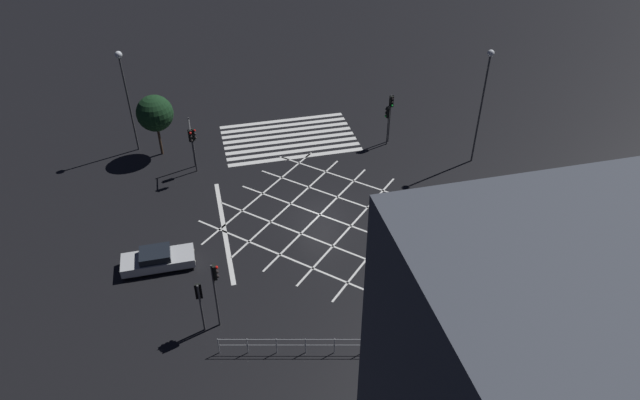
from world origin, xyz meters
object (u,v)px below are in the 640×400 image
traffic_light_ne_cross (199,297)px  traffic_light_sw_main (387,118)px  traffic_light_se_main (194,141)px  waiting_car (158,259)px  street_tree_near (155,113)px  traffic_light_nw_main (467,242)px  traffic_light_nw_cross (498,245)px  street_lamp_east (485,87)px  street_lamp_west (124,81)px  traffic_light_ne_main (215,283)px  traffic_light_se_cross (191,138)px  traffic_light_sw_cross (391,109)px

traffic_light_ne_cross → traffic_light_sw_main: traffic_light_sw_main is taller
traffic_light_se_main → waiting_car: bearing=-106.6°
traffic_light_sw_main → street_tree_near: bearing=-8.9°
traffic_light_nw_main → street_tree_near: (17.05, -18.88, 0.82)m
traffic_light_ne_cross → street_tree_near: size_ratio=0.66×
traffic_light_se_main → traffic_light_nw_cross: bearing=-45.2°
traffic_light_nw_cross → street_tree_near: size_ratio=0.73×
traffic_light_nw_cross → street_lamp_east: street_lamp_east is taller
traffic_light_nw_cross → street_tree_near: (18.70, -19.45, 0.97)m
street_tree_near → waiting_car: 13.92m
street_lamp_west → traffic_light_nw_cross: bearing=134.9°
traffic_light_ne_main → traffic_light_se_main: 15.95m
traffic_light_se_main → traffic_light_sw_main: bearing=1.6°
traffic_light_ne_cross → street_lamp_east: street_lamp_east is taller
traffic_light_nw_cross → traffic_light_nw_main: (1.65, -0.56, 0.16)m
traffic_light_ne_main → street_tree_near: bearing=98.2°
traffic_light_ne_main → traffic_light_se_cross: bearing=91.1°
traffic_light_se_cross → street_tree_near: 4.30m
traffic_light_ne_main → traffic_light_nw_cross: size_ratio=1.18×
waiting_car → traffic_light_sw_main: bearing=30.4°
traffic_light_se_main → traffic_light_sw_cross: bearing=2.7°
traffic_light_se_cross → street_tree_near: bearing=-144.7°
street_lamp_east → traffic_light_nw_main: bearing=61.4°
street_tree_near → traffic_light_nw_cross: bearing=133.9°
traffic_light_ne_main → traffic_light_sw_cross: size_ratio=1.04×
traffic_light_sw_cross → street_tree_near: bearing=-97.9°
traffic_light_nw_cross → waiting_car: size_ratio=0.84×
traffic_light_sw_main → street_lamp_east: bearing=144.6°
traffic_light_sw_cross → traffic_light_ne_cross: 23.42m
street_lamp_east → traffic_light_nw_cross: bearing=68.7°
traffic_light_ne_main → traffic_light_se_main: size_ratio=1.18×
traffic_light_nw_main → street_lamp_east: size_ratio=0.42×
traffic_light_ne_cross → traffic_light_ne_main: bearing=-85.5°
street_tree_near → waiting_car: size_ratio=1.15×
street_lamp_west → traffic_light_sw_main: bearing=168.6°
street_lamp_east → traffic_light_se_main: bearing=-9.8°
traffic_light_sw_main → traffic_light_se_main: (15.27, 0.43, 0.20)m
traffic_light_ne_cross → traffic_light_se_main: 16.03m
traffic_light_sw_cross → traffic_light_nw_main: 16.41m
traffic_light_ne_main → street_lamp_east: (-20.83, -12.32, 3.13)m
street_lamp_east → street_lamp_west: size_ratio=1.09×
traffic_light_sw_main → traffic_light_nw_cross: (-0.82, 16.64, 0.20)m
traffic_light_sw_main → traffic_light_nw_main: traffic_light_nw_main is taller
traffic_light_sw_cross → street_lamp_east: bearing=51.0°
traffic_light_se_main → street_lamp_west: size_ratio=0.44×
waiting_car → traffic_light_se_main: bearing=73.4°
traffic_light_ne_cross → traffic_light_nw_main: size_ratio=0.86×
traffic_light_sw_cross → traffic_light_sw_main: bearing=-50.4°
traffic_light_se_cross → traffic_light_nw_main: size_ratio=1.10×
traffic_light_nw_main → street_tree_near: street_tree_near is taller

